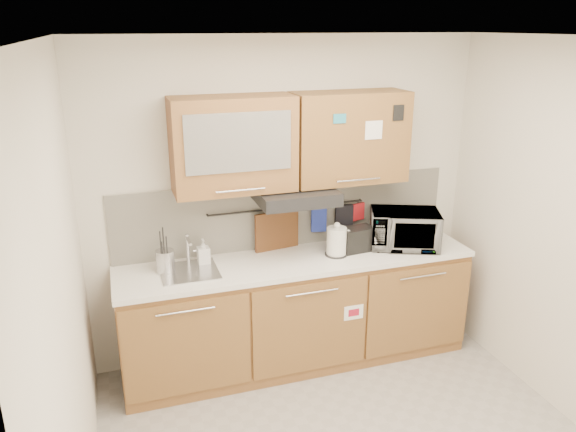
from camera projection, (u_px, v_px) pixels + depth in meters
ceiling at (378, 38)px, 2.78m from camera, size 3.20×3.20×0.00m
wall_back at (286, 201)px, 4.56m from camera, size 3.20×0.00×3.20m
wall_left at (68, 319)px, 2.74m from camera, size 0.00×3.00×3.00m
base_cabinet at (298, 317)px, 4.57m from camera, size 2.80×0.64×0.88m
countertop at (298, 261)px, 4.41m from camera, size 2.82×0.62×0.04m
backsplash at (286, 213)px, 4.58m from camera, size 2.80×0.02×0.56m
upper_cabinets at (292, 141)px, 4.22m from camera, size 1.82×0.37×0.70m
range_hood at (296, 196)px, 4.29m from camera, size 0.60×0.46×0.10m
sink at (189, 271)px, 4.17m from camera, size 0.42×0.40×0.26m
utensil_rail at (288, 208)px, 4.52m from camera, size 1.30×0.02×0.02m
utensil_crock at (165, 261)px, 4.14m from camera, size 0.15×0.15×0.34m
kettle at (337, 242)px, 4.44m from camera, size 0.20×0.18×0.28m
toaster at (357, 239)px, 4.53m from camera, size 0.27×0.18×0.20m
microwave at (404, 229)px, 4.60m from camera, size 0.64×0.55×0.30m
soap_bottle at (203, 252)px, 4.27m from camera, size 0.09×0.09×0.20m
cutting_board at (277, 239)px, 4.56m from camera, size 0.38×0.09×0.47m
oven_mitt at (319, 219)px, 4.63m from camera, size 0.13×0.05×0.21m
dark_pouch at (344, 218)px, 4.70m from camera, size 0.15×0.06×0.23m
pot_holder at (358, 212)px, 4.72m from camera, size 0.12×0.05×0.14m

